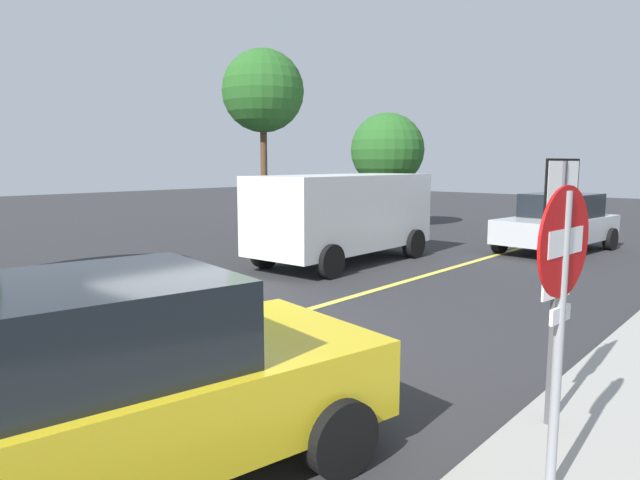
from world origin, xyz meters
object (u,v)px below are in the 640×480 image
Objects in this scene: white_van at (343,213)px; car_silver_far_lane at (558,223)px; stop_sign at (561,295)px; car_yellow_approaching at (111,384)px; speed_limit_sign at (558,247)px; tree_right_verge at (387,150)px; tree_left_verge at (263,92)px.

white_van is 1.21× the size of car_silver_far_lane.
stop_sign is at bearing -161.86° from car_silver_far_lane.
white_van is at bearing 28.82° from car_yellow_approaching.
speed_limit_sign is 3.83m from car_yellow_approaching.
tree_right_verge is at bearing 27.85° from car_yellow_approaching.
tree_right_verge is (16.08, 8.49, 2.16)m from car_yellow_approaching.
car_silver_far_lane is (14.30, 1.43, -0.01)m from car_yellow_approaching.
speed_limit_sign is at bearing 19.52° from stop_sign.
white_van is at bearing -153.37° from tree_right_verge.
car_silver_far_lane is 7.60m from tree_right_verge.
tree_left_verge reaches higher than stop_sign.
tree_right_verge reaches higher than stop_sign.
tree_right_verge is (1.78, 7.06, 2.16)m from car_silver_far_lane.
car_yellow_approaching is at bearing -174.28° from car_silver_far_lane.
car_silver_far_lane is at bearing 5.72° from car_yellow_approaching.
tree_left_verge is (6.66, 10.76, 2.80)m from speed_limit_sign.
tree_right_verge reaches higher than white_van.
stop_sign is 0.53× the size of tree_right_verge.
tree_left_verge is at bearing 58.25° from speed_limit_sign.
tree_right_verge is at bearing -0.11° from tree_left_verge.
tree_left_verge reaches higher than car_yellow_approaching.
car_yellow_approaching is 13.37m from tree_left_verge.
car_yellow_approaching is at bearing 142.63° from speed_limit_sign.
speed_limit_sign is at bearing -121.75° from tree_left_verge.
car_silver_far_lane is 9.27m from tree_left_verge.
tree_left_verge reaches higher than white_van.
tree_left_verge is at bearing 179.89° from tree_right_verge.
tree_left_verge reaches higher than car_silver_far_lane.
tree_left_verge is at bearing 78.16° from white_van.
tree_right_verge is (7.22, 3.62, 1.71)m from white_van.
car_yellow_approaching reaches higher than car_silver_far_lane.
stop_sign is at bearing -124.81° from tree_left_verge.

